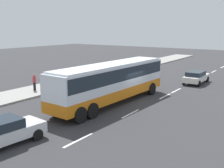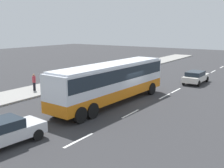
# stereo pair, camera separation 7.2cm
# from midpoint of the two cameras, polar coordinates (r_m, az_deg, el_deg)

# --- Properties ---
(ground_plane) EXTENTS (120.00, 120.00, 0.00)m
(ground_plane) POSITION_cam_midpoint_polar(r_m,az_deg,el_deg) (23.36, 3.76, -3.46)
(ground_plane) COLOR #333335
(sidewalk_curb) EXTENTS (80.00, 4.00, 0.15)m
(sidewalk_curb) POSITION_cam_midpoint_polar(r_m,az_deg,el_deg) (29.08, -12.35, -0.53)
(sidewalk_curb) COLOR gray
(sidewalk_curb) RESTS_ON ground_plane
(lane_centreline) EXTENTS (42.78, 0.16, 0.01)m
(lane_centreline) POSITION_cam_midpoint_polar(r_m,az_deg,el_deg) (26.93, 12.71, -1.67)
(lane_centreline) COLOR white
(lane_centreline) RESTS_ON ground_plane
(coach_bus) EXTENTS (12.54, 3.07, 3.29)m
(coach_bus) POSITION_cam_midpoint_polar(r_m,az_deg,el_deg) (21.97, 0.07, 1.07)
(coach_bus) COLOR orange
(coach_bus) RESTS_ON ground_plane
(car_white_minivan) EXTENTS (4.37, 1.89, 1.37)m
(car_white_minivan) POSITION_cam_midpoint_polar(r_m,az_deg,el_deg) (31.69, 17.23, 1.44)
(car_white_minivan) COLOR white
(car_white_minivan) RESTS_ON ground_plane
(pedestrian_near_curb) EXTENTS (0.32, 0.32, 1.61)m
(pedestrian_near_curb) POSITION_cam_midpoint_polar(r_m,az_deg,el_deg) (27.18, -15.87, 0.60)
(pedestrian_near_curb) COLOR black
(pedestrian_near_curb) RESTS_ON sidewalk_curb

